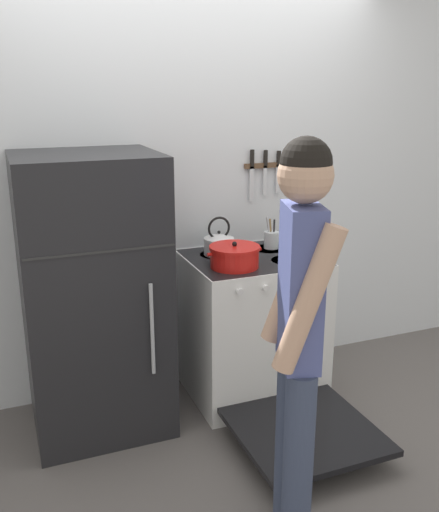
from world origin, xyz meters
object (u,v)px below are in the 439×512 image
at_px(dutch_oven_pot, 235,256).
at_px(utensil_jar, 271,239).
at_px(tea_kettle, 219,243).
at_px(refrigerator, 94,296).
at_px(person, 299,331).
at_px(stove_range, 254,328).

relative_size(dutch_oven_pot, utensil_jar, 1.59).
relative_size(tea_kettle, utensil_jar, 1.14).
bearing_deg(utensil_jar, refrigerator, -172.98).
bearing_deg(person, refrigerator, 42.59).
xyz_separation_m(stove_range, person, (-0.37, -1.19, 0.54)).
bearing_deg(dutch_oven_pot, stove_range, 28.73).
distance_m(refrigerator, stove_range, 1.02).
relative_size(stove_range, utensil_jar, 6.67).
relative_size(refrigerator, stove_range, 1.12).
relative_size(dutch_oven_pot, tea_kettle, 1.39).
relative_size(stove_range, tea_kettle, 5.85).
height_order(stove_range, dutch_oven_pot, dutch_oven_pot).
bearing_deg(person, dutch_oven_pot, 6.74).
height_order(dutch_oven_pot, tea_kettle, tea_kettle).
xyz_separation_m(utensil_jar, person, (-0.57, -1.37, 0.03)).
height_order(dutch_oven_pot, person, person).
xyz_separation_m(stove_range, tea_kettle, (-0.16, 0.17, 0.52)).
distance_m(stove_range, dutch_oven_pot, 0.55).
relative_size(refrigerator, dutch_oven_pot, 4.71).
bearing_deg(tea_kettle, person, -98.77).
bearing_deg(stove_range, refrigerator, 177.80).
relative_size(utensil_jar, person, 0.12).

